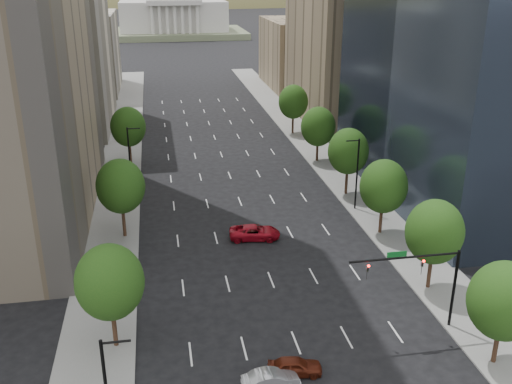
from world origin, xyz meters
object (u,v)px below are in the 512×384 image
car_maroon (295,366)px  traffic_signal (427,274)px  car_silver (271,379)px  car_red_far (255,232)px  capitol (173,16)px

car_maroon → traffic_signal: bearing=-65.5°
car_silver → car_red_far: car_red_far is taller
capitol → car_maroon: capitol is taller
car_maroon → capitol: bearing=6.7°
capitol → car_red_far: (0.01, -200.63, -7.81)m
traffic_signal → car_maroon: (-11.52, -3.65, -4.49)m
car_maroon → car_red_far: (1.00, 22.73, 0.09)m
car_silver → capitol: bearing=-6.8°
car_silver → car_red_far: (3.01, 23.83, 0.10)m
car_maroon → car_red_far: size_ratio=0.72×
capitol → car_silver: capitol is taller
car_maroon → car_silver: (-2.01, -1.10, -0.00)m
capitol → car_silver: (-3.00, -224.46, -7.90)m
capitol → car_silver: size_ratio=14.67×
traffic_signal → car_red_far: (-10.52, 19.08, -4.40)m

